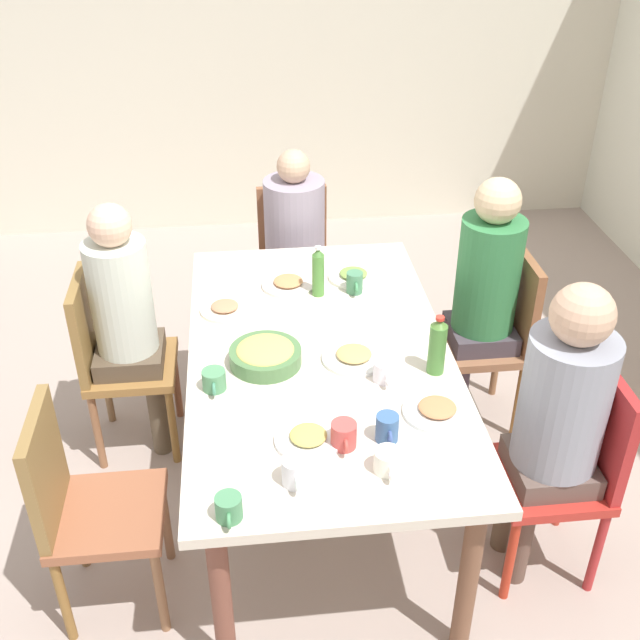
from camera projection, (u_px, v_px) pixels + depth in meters
ground_plane at (320, 493)px, 3.47m from camera, size 6.92×6.92×0.00m
wall_left at (272, 44)px, 5.25m from camera, size 0.12×5.05×2.60m
dining_table at (320, 369)px, 3.10m from camera, size 1.83×1.04×0.77m
chair_0 at (82, 502)px, 2.73m from camera, size 0.40×0.40×0.90m
chair_1 at (497, 331)px, 3.66m from camera, size 0.40×0.40×0.90m
person_1 at (484, 286)px, 3.52m from camera, size 0.30×0.30×1.29m
chair_2 at (294, 259)px, 4.28m from camera, size 0.40×0.40×0.90m
person_2 at (295, 235)px, 4.10m from camera, size 0.32×0.32×1.17m
chair_3 at (112, 355)px, 3.50m from camera, size 0.40×0.40×0.90m
person_3 at (126, 313)px, 3.39m from camera, size 0.30×0.30×1.25m
chair_4 at (571, 463)px, 2.90m from camera, size 0.40×0.40×0.90m
person_4 at (559, 411)px, 2.75m from camera, size 0.31×0.31×1.28m
plate_0 at (354, 356)px, 3.00m from camera, size 0.25×0.25×0.04m
plate_1 at (288, 283)px, 3.49m from camera, size 0.24×0.24×0.04m
plate_2 at (308, 438)px, 2.60m from camera, size 0.23×0.23×0.04m
plate_3 at (353, 276)px, 3.55m from camera, size 0.23×0.23×0.04m
plate_4 at (225, 309)px, 3.31m from camera, size 0.21×0.21×0.04m
plate_5 at (437, 410)px, 2.72m from camera, size 0.25×0.25×0.04m
bowl_0 at (265, 355)px, 2.97m from camera, size 0.28×0.28×0.08m
cup_0 at (355, 283)px, 3.43m from camera, size 0.11×0.07×0.10m
cup_1 at (388, 462)px, 2.46m from camera, size 0.13×0.09×0.08m
cup_2 at (387, 428)px, 2.59m from camera, size 0.11×0.08×0.10m
cup_3 at (296, 472)px, 2.41m from camera, size 0.12×0.09×0.09m
cup_4 at (214, 380)px, 2.83m from camera, size 0.12×0.09×0.08m
cup_5 at (229, 508)px, 2.29m from camera, size 0.12×0.08×0.08m
cup_6 at (344, 435)px, 2.56m from camera, size 0.12×0.09×0.09m
cup_7 at (385, 371)px, 2.88m from camera, size 0.12×0.09×0.08m
bottle_0 at (437, 346)px, 2.88m from camera, size 0.07×0.07×0.25m
bottle_1 at (318, 272)px, 3.38m from camera, size 0.05×0.05×0.24m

